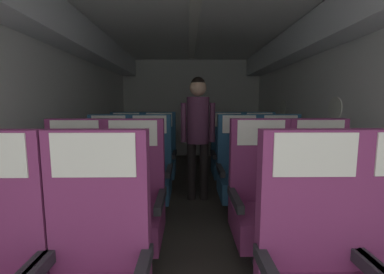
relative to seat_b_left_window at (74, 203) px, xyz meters
name	(u,v)px	position (x,y,z in m)	size (l,w,h in m)	color
ground	(195,210)	(0.96, 0.95, -0.47)	(3.43, 6.71, 0.02)	#3D3833
fuselage_shell	(194,69)	(0.96, 1.21, 1.17)	(3.31, 6.36, 2.29)	silver
seat_b_left_window	(74,203)	(0.00, 0.00, 0.00)	(0.50, 0.52, 1.11)	#38383D
seat_b_left_aisle	(133,204)	(0.46, -0.01, 0.00)	(0.50, 0.52, 1.11)	#38383D
seat_b_right_aisle	(322,202)	(1.94, 0.00, 0.00)	(0.50, 0.52, 1.11)	#38383D
seat_b_right_window	(262,202)	(1.46, 0.00, 0.00)	(0.50, 0.52, 1.11)	#38383D
seat_c_left_window	(108,174)	(0.00, 0.85, 0.00)	(0.50, 0.52, 1.11)	#38383D
seat_c_left_aisle	(149,174)	(0.46, 0.84, 0.00)	(0.50, 0.52, 1.11)	#38383D
seat_c_right_aisle	(281,173)	(1.93, 0.86, 0.00)	(0.50, 0.52, 1.11)	#38383D
seat_c_right_window	(240,173)	(1.46, 0.85, 0.00)	(0.50, 0.52, 1.11)	#38383D
seat_d_left_window	(126,157)	(-0.01, 1.72, 0.00)	(0.50, 0.52, 1.11)	#38383D
seat_d_left_aisle	(159,157)	(0.47, 1.72, 0.00)	(0.50, 0.52, 1.11)	#38383D
seat_d_right_aisle	(260,157)	(1.93, 1.72, 0.00)	(0.50, 0.52, 1.11)	#38383D
seat_d_right_window	(228,157)	(1.47, 1.71, 0.00)	(0.50, 0.52, 1.11)	#38383D
flight_attendant	(198,126)	(1.01, 1.28, 0.49)	(0.43, 0.28, 1.55)	black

